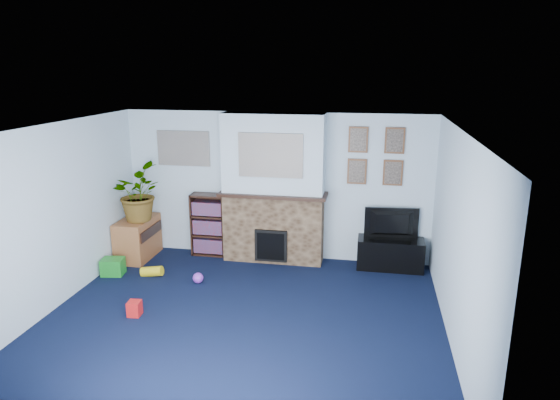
% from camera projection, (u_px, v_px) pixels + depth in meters
% --- Properties ---
extents(floor, '(5.00, 4.50, 0.01)m').
position_uv_depth(floor, '(242.00, 319.00, 6.30)').
color(floor, black).
rests_on(floor, ground).
extents(ceiling, '(5.00, 4.50, 0.01)m').
position_uv_depth(ceiling, '(238.00, 129.00, 5.68)').
color(ceiling, white).
rests_on(ceiling, wall_back).
extents(wall_back, '(5.00, 0.04, 2.40)m').
position_uv_depth(wall_back, '(276.00, 186.00, 8.13)').
color(wall_back, silver).
rests_on(wall_back, ground).
extents(wall_front, '(5.00, 0.04, 2.40)m').
position_uv_depth(wall_front, '(165.00, 319.00, 3.85)').
color(wall_front, silver).
rests_on(wall_front, ground).
extents(wall_left, '(0.04, 4.50, 2.40)m').
position_uv_depth(wall_left, '(53.00, 218.00, 6.43)').
color(wall_left, silver).
rests_on(wall_left, ground).
extents(wall_right, '(0.04, 4.50, 2.40)m').
position_uv_depth(wall_right, '(458.00, 242.00, 5.55)').
color(wall_right, silver).
rests_on(wall_right, ground).
extents(chimney_breast, '(1.72, 0.50, 2.40)m').
position_uv_depth(chimney_breast, '(273.00, 190.00, 7.94)').
color(chimney_breast, brown).
rests_on(chimney_breast, ground).
extents(collage_main, '(1.00, 0.03, 0.68)m').
position_uv_depth(collage_main, '(271.00, 155.00, 7.58)').
color(collage_main, gray).
rests_on(collage_main, chimney_breast).
extents(collage_left, '(0.90, 0.03, 0.58)m').
position_uv_depth(collage_left, '(184.00, 148.00, 8.23)').
color(collage_left, gray).
rests_on(collage_left, wall_back).
extents(portrait_tl, '(0.30, 0.03, 0.40)m').
position_uv_depth(portrait_tl, '(358.00, 140.00, 7.67)').
color(portrait_tl, brown).
rests_on(portrait_tl, wall_back).
extents(portrait_tr, '(0.30, 0.03, 0.40)m').
position_uv_depth(portrait_tr, '(395.00, 141.00, 7.57)').
color(portrait_tr, brown).
rests_on(portrait_tr, wall_back).
extents(portrait_bl, '(0.30, 0.03, 0.40)m').
position_uv_depth(portrait_bl, '(357.00, 171.00, 7.80)').
color(portrait_bl, brown).
rests_on(portrait_bl, wall_back).
extents(portrait_br, '(0.30, 0.03, 0.40)m').
position_uv_depth(portrait_br, '(393.00, 173.00, 7.70)').
color(portrait_br, brown).
rests_on(portrait_br, wall_back).
extents(tv_stand, '(1.02, 0.43, 0.48)m').
position_uv_depth(tv_stand, '(390.00, 255.00, 7.84)').
color(tv_stand, black).
rests_on(tv_stand, ground).
extents(television, '(0.84, 0.18, 0.48)m').
position_uv_depth(television, '(392.00, 224.00, 7.73)').
color(television, black).
rests_on(television, tv_stand).
extents(bookshelf, '(0.58, 0.28, 1.05)m').
position_uv_depth(bookshelf, '(209.00, 226.00, 8.37)').
color(bookshelf, black).
rests_on(bookshelf, ground).
extents(sideboard, '(0.48, 0.86, 0.67)m').
position_uv_depth(sideboard, '(138.00, 237.00, 8.27)').
color(sideboard, '#9A5A31').
rests_on(sideboard, ground).
extents(potted_plant, '(1.04, 1.07, 0.91)m').
position_uv_depth(potted_plant, '(136.00, 193.00, 8.01)').
color(potted_plant, '#26661E').
rests_on(potted_plant, sideboard).
extents(mantel_clock, '(0.10, 0.06, 0.14)m').
position_uv_depth(mantel_clock, '(267.00, 188.00, 7.90)').
color(mantel_clock, gold).
rests_on(mantel_clock, chimney_breast).
extents(mantel_candle, '(0.05, 0.05, 0.16)m').
position_uv_depth(mantel_candle, '(294.00, 189.00, 7.82)').
color(mantel_candle, '#B2BFC6').
rests_on(mantel_candle, chimney_breast).
extents(mantel_teddy, '(0.12, 0.12, 0.12)m').
position_uv_depth(mantel_teddy, '(236.00, 187.00, 7.99)').
color(mantel_teddy, slate).
rests_on(mantel_teddy, chimney_breast).
extents(mantel_can, '(0.07, 0.07, 0.13)m').
position_uv_depth(mantel_can, '(318.00, 191.00, 7.76)').
color(mantel_can, red).
rests_on(mantel_can, chimney_breast).
extents(green_crate, '(0.36, 0.30, 0.26)m').
position_uv_depth(green_crate, '(113.00, 266.00, 7.62)').
color(green_crate, '#198C26').
rests_on(green_crate, ground).
extents(toy_ball, '(0.16, 0.16, 0.16)m').
position_uv_depth(toy_ball, '(198.00, 277.00, 7.33)').
color(toy_ball, purple).
rests_on(toy_ball, ground).
extents(toy_block, '(0.17, 0.17, 0.19)m').
position_uv_depth(toy_block, '(134.00, 307.00, 6.37)').
color(toy_block, red).
rests_on(toy_block, ground).
extents(toy_tube, '(0.35, 0.15, 0.20)m').
position_uv_depth(toy_tube, '(152.00, 271.00, 7.59)').
color(toy_tube, yellow).
rests_on(toy_tube, ground).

